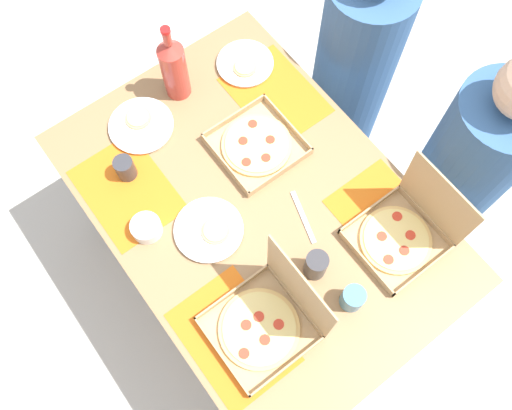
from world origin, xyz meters
name	(u,v)px	position (x,y,z in m)	size (l,w,h in m)	color
ground_plane	(256,267)	(0.00, 0.00, 0.00)	(6.00, 6.00, 0.00)	beige
dining_table	(256,218)	(0.00, 0.00, 0.63)	(1.33, 0.92, 0.75)	#3F3328
placemat_near_left	(127,190)	(-0.30, -0.31, 0.75)	(0.36, 0.26, 0.00)	orange
placemat_near_right	(233,337)	(0.30, -0.31, 0.75)	(0.36, 0.26, 0.00)	orange
placemat_far_left	(275,95)	(-0.30, 0.31, 0.75)	(0.36, 0.26, 0.00)	orange
placemat_far_right	(388,220)	(0.30, 0.31, 0.75)	(0.36, 0.26, 0.00)	orange
pizza_box_center	(268,320)	(0.33, -0.20, 0.80)	(0.28, 0.28, 0.31)	tan
pizza_box_edge_far	(257,145)	(-0.17, 0.13, 0.76)	(0.27, 0.27, 0.04)	tan
pizza_box_corner_left	(405,232)	(0.37, 0.31, 0.79)	(0.26, 0.26, 0.30)	tan
plate_far_left	(210,230)	(-0.02, -0.17, 0.76)	(0.22, 0.22, 0.03)	white
plate_middle	(245,64)	(-0.46, 0.30, 0.76)	(0.21, 0.21, 0.03)	white
plate_near_left	(141,125)	(-0.48, -0.14, 0.76)	(0.23, 0.23, 0.03)	white
soda_bottle	(174,68)	(-0.52, 0.05, 0.88)	(0.09, 0.09, 0.32)	#B2382D
cup_red	(125,168)	(-0.35, -0.27, 0.79)	(0.07, 0.07, 0.09)	#333338
cup_dark	(353,298)	(0.43, 0.04, 0.79)	(0.07, 0.07, 0.09)	teal
cup_spare	(316,265)	(0.28, 0.01, 0.80)	(0.07, 0.07, 0.11)	#333338
condiment_bowl	(146,228)	(-0.14, -0.33, 0.77)	(0.10, 0.10, 0.05)	white
fork_by_near_left	(303,217)	(0.13, 0.10, 0.75)	(0.19, 0.02, 0.01)	#B7B7BC
diner_left_seat	(352,72)	(-0.30, 0.72, 0.54)	(0.32, 0.32, 1.20)	#33598C
diner_right_seat	(457,177)	(0.30, 0.72, 0.55)	(0.32, 0.32, 1.22)	#33598C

